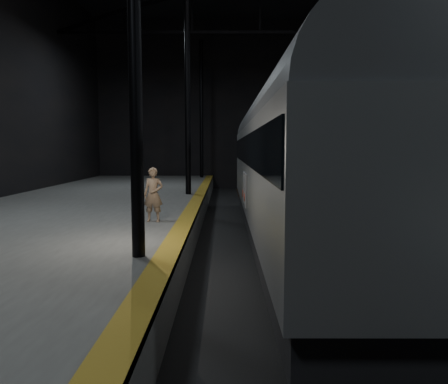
{
  "coord_description": "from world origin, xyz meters",
  "views": [
    {
      "loc": [
        -2.06,
        -12.62,
        3.17
      ],
      "look_at": [
        -2.09,
        -0.98,
        2.0
      ],
      "focal_mm": 35.0,
      "sensor_mm": 36.0,
      "label": 1
    }
  ],
  "objects": [
    {
      "name": "woman",
      "position": [
        -4.18,
        0.18,
        1.81
      ],
      "size": [
        0.63,
        0.46,
        1.61
      ],
      "primitive_type": "imported",
      "rotation": [
        0.0,
        0.0,
        -0.13
      ],
      "color": "#96775C",
      "rests_on": "platform_left"
    },
    {
      "name": "train",
      "position": [
        -0.0,
        1.77,
        2.87
      ],
      "size": [
        2.88,
        19.22,
        5.14
      ],
      "color": "#A7ABAF",
      "rests_on": "ground"
    },
    {
      "name": "tactile_strip",
      "position": [
        -3.25,
        0.0,
        1.0
      ],
      "size": [
        0.5,
        43.8,
        0.01
      ],
      "primitive_type": "cube",
      "color": "#886318",
      "rests_on": "platform_left"
    },
    {
      "name": "track",
      "position": [
        0.0,
        0.0,
        0.07
      ],
      "size": [
        2.4,
        43.0,
        0.24
      ],
      "color": "#3F3328",
      "rests_on": "ground"
    },
    {
      "name": "platform_left",
      "position": [
        -7.5,
        0.0,
        0.5
      ],
      "size": [
        9.0,
        43.8,
        1.0
      ],
      "primitive_type": "cube",
      "color": "#50504E",
      "rests_on": "ground"
    },
    {
      "name": "ground",
      "position": [
        0.0,
        0.0,
        0.0
      ],
      "size": [
        44.0,
        44.0,
        0.0
      ],
      "primitive_type": "plane",
      "color": "black",
      "rests_on": "ground"
    }
  ]
}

